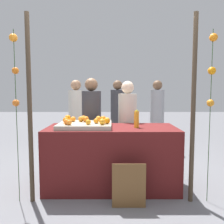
{
  "coord_description": "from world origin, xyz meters",
  "views": [
    {
      "loc": [
        0.01,
        -3.29,
        1.38
      ],
      "look_at": [
        0.0,
        0.15,
        1.07
      ],
      "focal_mm": 37.61,
      "sensor_mm": 36.0,
      "label": 1
    }
  ],
  "objects_px": {
    "vendor_right": "(128,131)",
    "juice_bottle": "(137,119)",
    "orange_0": "(68,118)",
    "orange_1": "(66,120)",
    "chalkboard_sign": "(129,186)",
    "vendor_left": "(92,129)",
    "stall_counter": "(112,157)"
  },
  "relations": [
    {
      "from": "vendor_left",
      "to": "stall_counter",
      "type": "bearing_deg",
      "value": -61.11
    },
    {
      "from": "stall_counter",
      "to": "orange_1",
      "type": "xyz_separation_m",
      "value": [
        -0.64,
        -0.04,
        0.54
      ]
    },
    {
      "from": "orange_1",
      "to": "vendor_left",
      "type": "bearing_deg",
      "value": 65.08
    },
    {
      "from": "vendor_right",
      "to": "chalkboard_sign",
      "type": "bearing_deg",
      "value": -92.83
    },
    {
      "from": "vendor_right",
      "to": "orange_0",
      "type": "bearing_deg",
      "value": -158.23
    },
    {
      "from": "stall_counter",
      "to": "orange_1",
      "type": "height_order",
      "value": "orange_1"
    },
    {
      "from": "orange_0",
      "to": "vendor_right",
      "type": "distance_m",
      "value": 1.03
    },
    {
      "from": "chalkboard_sign",
      "to": "vendor_right",
      "type": "height_order",
      "value": "vendor_right"
    },
    {
      "from": "orange_0",
      "to": "orange_1",
      "type": "bearing_deg",
      "value": -85.44
    },
    {
      "from": "vendor_left",
      "to": "vendor_right",
      "type": "relative_size",
      "value": 1.03
    },
    {
      "from": "orange_1",
      "to": "juice_bottle",
      "type": "xyz_separation_m",
      "value": [
        0.99,
        -0.01,
        0.01
      ]
    },
    {
      "from": "orange_0",
      "to": "orange_1",
      "type": "xyz_separation_m",
      "value": [
        0.02,
        -0.26,
        -0.0
      ]
    },
    {
      "from": "orange_0",
      "to": "chalkboard_sign",
      "type": "xyz_separation_m",
      "value": [
        0.87,
        -0.83,
        -0.72
      ]
    },
    {
      "from": "orange_0",
      "to": "juice_bottle",
      "type": "relative_size",
      "value": 0.36
    },
    {
      "from": "vendor_right",
      "to": "vendor_left",
      "type": "bearing_deg",
      "value": 177.89
    },
    {
      "from": "orange_1",
      "to": "juice_bottle",
      "type": "height_order",
      "value": "juice_bottle"
    },
    {
      "from": "juice_bottle",
      "to": "orange_0",
      "type": "bearing_deg",
      "value": 164.91
    },
    {
      "from": "orange_0",
      "to": "vendor_left",
      "type": "relative_size",
      "value": 0.06
    },
    {
      "from": "vendor_right",
      "to": "juice_bottle",
      "type": "bearing_deg",
      "value": -82.68
    },
    {
      "from": "orange_1",
      "to": "vendor_left",
      "type": "height_order",
      "value": "vendor_left"
    },
    {
      "from": "stall_counter",
      "to": "juice_bottle",
      "type": "bearing_deg",
      "value": -8.85
    },
    {
      "from": "chalkboard_sign",
      "to": "orange_0",
      "type": "bearing_deg",
      "value": 136.26
    },
    {
      "from": "orange_0",
      "to": "vendor_right",
      "type": "bearing_deg",
      "value": 21.77
    },
    {
      "from": "stall_counter",
      "to": "orange_0",
      "type": "height_order",
      "value": "orange_0"
    },
    {
      "from": "stall_counter",
      "to": "juice_bottle",
      "type": "height_order",
      "value": "juice_bottle"
    },
    {
      "from": "vendor_right",
      "to": "stall_counter",
      "type": "bearing_deg",
      "value": -114.33
    },
    {
      "from": "orange_1",
      "to": "vendor_right",
      "type": "relative_size",
      "value": 0.05
    },
    {
      "from": "orange_0",
      "to": "orange_1",
      "type": "height_order",
      "value": "orange_0"
    },
    {
      "from": "stall_counter",
      "to": "juice_bottle",
      "type": "distance_m",
      "value": 0.66
    },
    {
      "from": "stall_counter",
      "to": "chalkboard_sign",
      "type": "bearing_deg",
      "value": -71.36
    },
    {
      "from": "chalkboard_sign",
      "to": "vendor_left",
      "type": "relative_size",
      "value": 0.34
    },
    {
      "from": "stall_counter",
      "to": "chalkboard_sign",
      "type": "xyz_separation_m",
      "value": [
        0.21,
        -0.61,
        -0.18
      ]
    }
  ]
}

